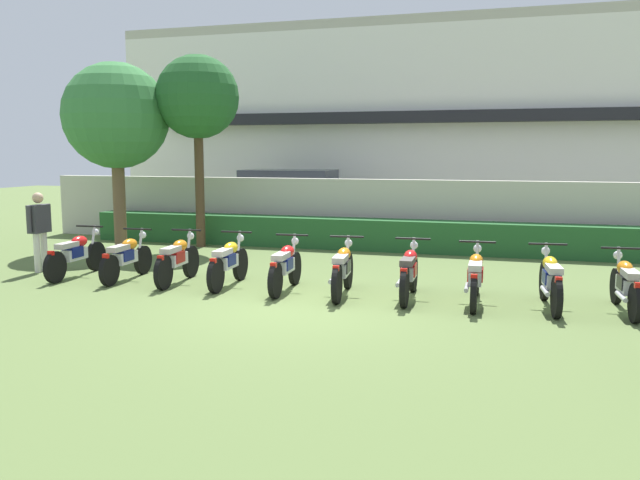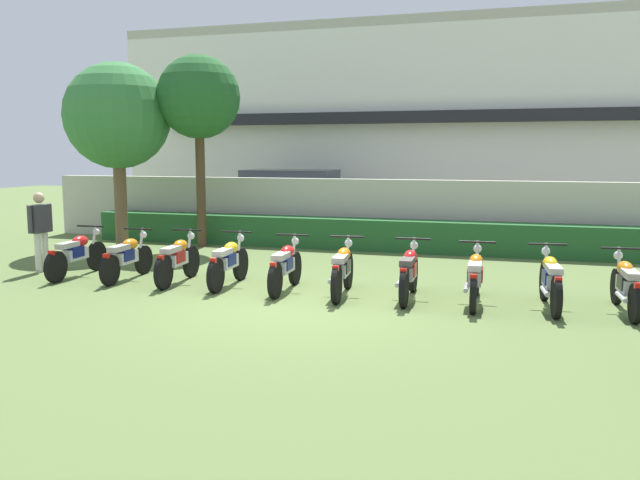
% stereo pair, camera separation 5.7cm
% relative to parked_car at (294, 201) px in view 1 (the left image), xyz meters
% --- Properties ---
extents(ground, '(60.00, 60.00, 0.00)m').
position_rel_parked_car_xyz_m(ground, '(3.20, -9.20, -0.94)').
color(ground, '#566B38').
extents(building, '(20.47, 6.50, 6.66)m').
position_rel_parked_car_xyz_m(building, '(3.20, 5.17, 2.40)').
color(building, white).
rests_on(building, ground).
extents(compound_wall, '(19.45, 0.30, 1.73)m').
position_rel_parked_car_xyz_m(compound_wall, '(3.20, -2.18, -0.07)').
color(compound_wall, '#BCB7A8').
rests_on(compound_wall, ground).
extents(hedge_row, '(15.56, 0.70, 0.77)m').
position_rel_parked_car_xyz_m(hedge_row, '(3.20, -2.88, -0.55)').
color(hedge_row, '#235628').
rests_on(hedge_row, ground).
extents(parked_car, '(4.57, 2.21, 1.89)m').
position_rel_parked_car_xyz_m(parked_car, '(0.00, 0.00, 0.00)').
color(parked_car, '#9EA3A8').
rests_on(parked_car, ground).
extents(tree_near_inspector, '(2.67, 2.67, 4.67)m').
position_rel_parked_car_xyz_m(tree_near_inspector, '(-3.30, -4.16, 2.37)').
color(tree_near_inspector, brown).
rests_on(tree_near_inspector, ground).
extents(tree_far_side, '(2.09, 2.09, 4.85)m').
position_rel_parked_car_xyz_m(tree_far_side, '(-1.30, -3.58, 2.82)').
color(tree_far_side, '#4C3823').
rests_on(tree_far_side, ground).
extents(motorcycle_in_row_0, '(0.60, 1.94, 0.96)m').
position_rel_parked_car_xyz_m(motorcycle_in_row_0, '(-1.73, -8.04, -0.49)').
color(motorcycle_in_row_0, black).
rests_on(motorcycle_in_row_0, ground).
extents(motorcycle_in_row_1, '(0.60, 1.80, 0.95)m').
position_rel_parked_car_xyz_m(motorcycle_in_row_1, '(-0.60, -8.04, -0.50)').
color(motorcycle_in_row_1, black).
rests_on(motorcycle_in_row_1, ground).
extents(motorcycle_in_row_2, '(0.60, 1.82, 0.97)m').
position_rel_parked_car_xyz_m(motorcycle_in_row_2, '(0.50, -8.06, -0.48)').
color(motorcycle_in_row_2, black).
rests_on(motorcycle_in_row_2, ground).
extents(motorcycle_in_row_3, '(0.60, 1.82, 0.96)m').
position_rel_parked_car_xyz_m(motorcycle_in_row_3, '(1.52, -8.04, -0.49)').
color(motorcycle_in_row_3, black).
rests_on(motorcycle_in_row_3, ground).
extents(motorcycle_in_row_4, '(0.60, 1.83, 0.96)m').
position_rel_parked_car_xyz_m(motorcycle_in_row_4, '(2.66, -8.13, -0.49)').
color(motorcycle_in_row_4, black).
rests_on(motorcycle_in_row_4, ground).
extents(motorcycle_in_row_5, '(0.60, 1.86, 0.98)m').
position_rel_parked_car_xyz_m(motorcycle_in_row_5, '(3.71, -8.19, -0.48)').
color(motorcycle_in_row_5, black).
rests_on(motorcycle_in_row_5, ground).
extents(motorcycle_in_row_6, '(0.60, 1.88, 0.97)m').
position_rel_parked_car_xyz_m(motorcycle_in_row_6, '(4.84, -8.12, -0.48)').
color(motorcycle_in_row_6, black).
rests_on(motorcycle_in_row_6, ground).
extents(motorcycle_in_row_7, '(0.60, 1.95, 0.96)m').
position_rel_parked_car_xyz_m(motorcycle_in_row_7, '(5.91, -8.16, -0.49)').
color(motorcycle_in_row_7, black).
rests_on(motorcycle_in_row_7, ground).
extents(motorcycle_in_row_8, '(0.60, 1.87, 0.97)m').
position_rel_parked_car_xyz_m(motorcycle_in_row_8, '(7.06, -8.15, -0.48)').
color(motorcycle_in_row_8, black).
rests_on(motorcycle_in_row_8, ground).
extents(motorcycle_in_row_9, '(0.60, 1.83, 0.94)m').
position_rel_parked_car_xyz_m(motorcycle_in_row_9, '(8.14, -8.10, -0.50)').
color(motorcycle_in_row_9, black).
rests_on(motorcycle_in_row_9, ground).
extents(inspector_person, '(0.22, 0.66, 1.62)m').
position_rel_parked_car_xyz_m(inspector_person, '(-2.77, -7.78, 0.02)').
color(inspector_person, silver).
rests_on(inspector_person, ground).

